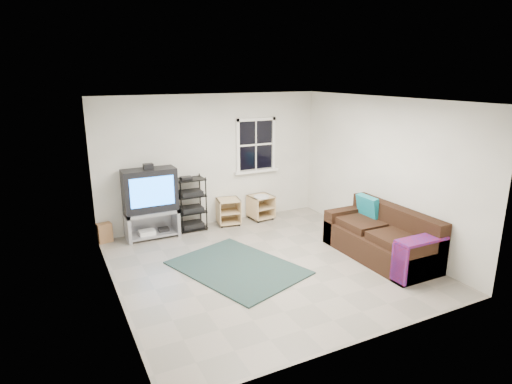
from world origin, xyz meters
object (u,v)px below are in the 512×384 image
av_rack (191,207)px  sofa (382,239)px  tv_unit (150,198)px  side_table_right (260,205)px  side_table_left (228,210)px

av_rack → sofa: bearing=-47.8°
tv_unit → side_table_right: 2.34m
tv_unit → av_rack: 0.85m
av_rack → sofa: 3.60m
side_table_left → sofa: sofa is taller
av_rack → side_table_left: 0.80m
tv_unit → sofa: tv_unit is taller
sofa → av_rack: bearing=132.2°
side_table_right → sofa: bearing=-71.0°
side_table_right → sofa: size_ratio=0.26×
av_rack → tv_unit: bearing=-176.6°
tv_unit → side_table_right: (2.29, 0.04, -0.48)m
av_rack → sofa: av_rack is taller
av_rack → side_table_right: 1.51m
side_table_left → sofa: (1.64, -2.68, 0.04)m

